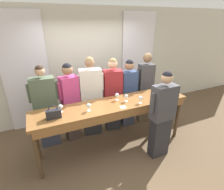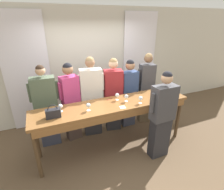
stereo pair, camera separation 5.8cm
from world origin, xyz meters
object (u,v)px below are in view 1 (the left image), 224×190
(wine_glass_center_left, at_px, (89,106))
(guest_olive_jacket, at_px, (46,108))
(wine_glass_front_mid, at_px, (155,89))
(wine_glass_back_left, at_px, (117,95))
(guest_beige_cap, at_px, (145,88))
(wine_glass_front_right, at_px, (174,91))
(wine_glass_center_right, at_px, (126,97))
(host_pouring, at_px, (162,116))
(guest_pink_top, at_px, (71,102))
(handbag, at_px, (53,114))
(wine_glass_center_mid, at_px, (141,98))
(guest_cream_sweater, at_px, (91,97))
(wine_glass_back_mid, at_px, (169,91))
(guest_striped_shirt, at_px, (113,95))
(wine_glass_front_left, at_px, (61,107))
(wine_bottle, at_px, (158,94))
(guest_navy_coat, at_px, (128,92))
(tasting_bar, at_px, (114,109))

(wine_glass_center_left, distance_m, guest_olive_jacket, 1.01)
(wine_glass_front_mid, relative_size, guest_olive_jacket, 0.08)
(wine_glass_back_left, bearing_deg, guest_beige_cap, 26.54)
(wine_glass_front_right, relative_size, wine_glass_center_right, 1.00)
(wine_glass_center_right, xyz_separation_m, host_pouring, (0.44, -0.57, -0.23))
(guest_olive_jacket, distance_m, guest_pink_top, 0.50)
(handbag, height_order, guest_olive_jacket, guest_olive_jacket)
(wine_glass_center_mid, bearing_deg, handbag, 176.30)
(wine_glass_front_right, distance_m, guest_cream_sweater, 1.78)
(wine_glass_center_mid, relative_size, wine_glass_back_left, 1.00)
(wine_glass_center_right, bearing_deg, wine_glass_back_mid, -7.69)
(guest_cream_sweater, distance_m, guest_striped_shirt, 0.52)
(wine_glass_front_right, height_order, wine_glass_back_mid, same)
(wine_glass_front_right, height_order, host_pouring, host_pouring)
(guest_olive_jacket, distance_m, guest_striped_shirt, 1.46)
(handbag, bearing_deg, guest_olive_jacket, 96.73)
(wine_glass_front_left, xyz_separation_m, guest_pink_top, (0.27, 0.56, -0.20))
(wine_glass_front_right, distance_m, host_pouring, 0.80)
(wine_glass_center_left, bearing_deg, wine_glass_front_left, 161.46)
(wine_glass_front_left, relative_size, host_pouring, 0.08)
(guest_pink_top, distance_m, guest_cream_sweater, 0.45)
(wine_glass_center_mid, xyz_separation_m, wine_glass_back_mid, (0.72, 0.05, -0.00))
(wine_glass_front_right, bearing_deg, wine_glass_back_left, 167.63)
(wine_bottle, relative_size, guest_striped_shirt, 0.19)
(wine_bottle, bearing_deg, wine_glass_back_left, 155.02)
(wine_glass_front_mid, height_order, wine_glass_back_left, same)
(wine_glass_front_left, bearing_deg, wine_glass_center_left, -18.54)
(guest_cream_sweater, xyz_separation_m, host_pouring, (0.96, -1.20, -0.05))
(wine_glass_center_mid, xyz_separation_m, guest_cream_sweater, (-0.73, 0.82, -0.18))
(guest_pink_top, height_order, guest_beige_cap, guest_beige_cap)
(wine_glass_front_left, relative_size, wine_glass_center_left, 1.00)
(wine_glass_back_mid, relative_size, guest_beige_cap, 0.08)
(guest_navy_coat, bearing_deg, wine_glass_center_left, -149.27)
(wine_glass_center_left, bearing_deg, guest_beige_cap, 23.08)
(tasting_bar, relative_size, wine_bottle, 9.08)
(wine_glass_center_mid, height_order, wine_glass_back_mid, same)
(wine_glass_back_left, height_order, guest_beige_cap, guest_beige_cap)
(wine_glass_center_mid, distance_m, guest_olive_jacket, 1.88)
(tasting_bar, bearing_deg, wine_glass_front_mid, 5.51)
(wine_glass_front_mid, xyz_separation_m, wine_glass_center_mid, (-0.53, -0.26, 0.00))
(guest_pink_top, relative_size, host_pouring, 1.01)
(wine_glass_front_mid, distance_m, guest_pink_top, 1.81)
(wine_glass_front_right, height_order, guest_navy_coat, guest_navy_coat)
(tasting_bar, height_order, wine_glass_center_mid, wine_glass_center_mid)
(wine_bottle, height_order, wine_glass_front_mid, wine_bottle)
(wine_glass_back_left, relative_size, guest_beige_cap, 0.08)
(guest_olive_jacket, height_order, guest_pink_top, guest_olive_jacket)
(wine_glass_back_mid, xyz_separation_m, guest_cream_sweater, (-1.45, 0.76, -0.18))
(wine_glass_front_left, height_order, wine_glass_center_mid, same)
(wine_glass_back_left, bearing_deg, guest_pink_top, 148.50)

